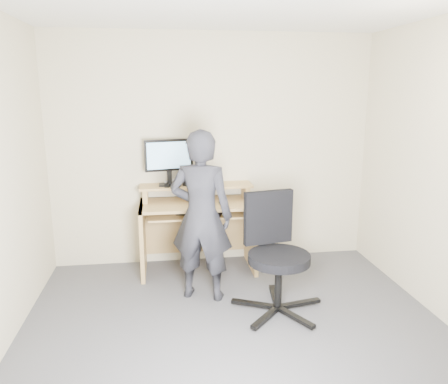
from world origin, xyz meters
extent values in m
plane|color=#58575D|center=(0.00, 0.00, 0.00)|extent=(3.50, 3.50, 0.00)
cube|color=beige|center=(0.00, 1.75, 1.25)|extent=(3.50, 0.02, 2.50)
cube|color=tan|center=(-0.78, 1.45, 0.38)|extent=(0.04, 0.60, 0.75)
cube|color=tan|center=(0.38, 1.45, 0.38)|extent=(0.04, 0.60, 0.75)
cube|color=tan|center=(-0.20, 1.45, 0.73)|extent=(1.20, 0.60, 0.03)
cube|color=tan|center=(-0.20, 1.37, 0.64)|extent=(1.02, 0.38, 0.02)
cube|color=tan|center=(-0.74, 1.60, 0.82)|extent=(0.05, 0.28, 0.15)
cube|color=tan|center=(0.34, 1.60, 0.82)|extent=(0.05, 0.28, 0.15)
cube|color=tan|center=(-0.20, 1.60, 0.90)|extent=(1.20, 0.30, 0.02)
cube|color=tan|center=(-0.20, 1.74, 0.42)|extent=(1.20, 0.03, 0.65)
cube|color=black|center=(-0.48, 1.60, 0.92)|extent=(0.23, 0.14, 0.02)
cube|color=black|center=(-0.48, 1.63, 1.00)|extent=(0.05, 0.04, 0.14)
cube|color=black|center=(-0.48, 1.60, 1.24)|extent=(0.51, 0.15, 0.33)
cube|color=#93D2FF|center=(-0.48, 1.58, 1.24)|extent=(0.45, 0.11, 0.28)
cube|color=black|center=(-0.31, 1.59, 1.01)|extent=(0.08, 0.13, 0.20)
cylinder|color=silver|center=(-0.05, 1.61, 0.99)|extent=(0.09, 0.09, 0.16)
cube|color=black|center=(0.00, 1.56, 0.92)|extent=(0.08, 0.14, 0.01)
cube|color=black|center=(-0.51, 1.51, 0.93)|extent=(0.05, 0.05, 0.03)
torus|color=silver|center=(-0.46, 1.68, 0.92)|extent=(0.19, 0.19, 0.06)
cube|color=black|center=(-0.19, 1.36, 0.67)|extent=(0.49, 0.31, 0.03)
ellipsoid|color=black|center=(0.06, 1.35, 0.77)|extent=(0.11, 0.09, 0.04)
cube|color=black|center=(0.62, 0.47, 0.04)|extent=(0.41, 0.13, 0.03)
cube|color=black|center=(0.44, 0.64, 0.04)|extent=(0.10, 0.41, 0.03)
cube|color=black|center=(0.22, 0.51, 0.04)|extent=(0.39, 0.22, 0.03)
cube|color=black|center=(0.26, 0.27, 0.04)|extent=(0.32, 0.33, 0.03)
cube|color=black|center=(0.51, 0.24, 0.04)|extent=(0.24, 0.38, 0.03)
cylinder|color=black|center=(0.41, 0.42, 0.27)|extent=(0.06, 0.06, 0.43)
cylinder|color=black|center=(0.41, 0.42, 0.50)|extent=(0.53, 0.53, 0.07)
cube|color=black|center=(0.37, 0.65, 0.80)|extent=(0.45, 0.15, 0.48)
imported|color=black|center=(-0.22, 0.82, 0.79)|extent=(0.67, 0.54, 1.58)
camera|label=1|loc=(-0.55, -2.97, 1.91)|focal=35.00mm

